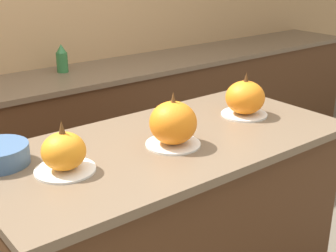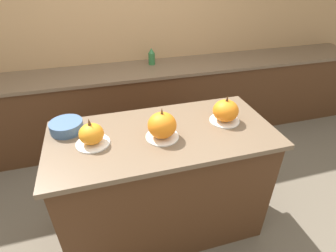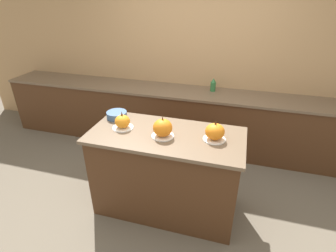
{
  "view_description": "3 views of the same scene",
  "coord_description": "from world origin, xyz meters",
  "px_view_note": "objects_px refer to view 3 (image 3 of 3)",
  "views": [
    {
      "loc": [
        -1.09,
        -1.38,
        1.67
      ],
      "look_at": [
        -0.03,
        -0.03,
        1.02
      ],
      "focal_mm": 50.0,
      "sensor_mm": 36.0,
      "label": 1
    },
    {
      "loc": [
        -0.37,
        -1.42,
        1.94
      ],
      "look_at": [
        0.04,
        0.0,
        0.99
      ],
      "focal_mm": 28.0,
      "sensor_mm": 36.0,
      "label": 2
    },
    {
      "loc": [
        0.64,
        -2.15,
        2.21
      ],
      "look_at": [
        0.03,
        -0.03,
        1.06
      ],
      "focal_mm": 28.0,
      "sensor_mm": 36.0,
      "label": 3
    }
  ],
  "objects_px": {
    "pumpkin_cake_right": "(215,132)",
    "pumpkin_cake_center": "(163,128)",
    "pumpkin_cake_left": "(123,122)",
    "bottle_tall": "(213,85)",
    "mixing_bowl": "(117,115)"
  },
  "relations": [
    {
      "from": "pumpkin_cake_center",
      "to": "pumpkin_cake_right",
      "type": "height_order",
      "value": "pumpkin_cake_center"
    },
    {
      "from": "pumpkin_cake_left",
      "to": "mixing_bowl",
      "type": "height_order",
      "value": "pumpkin_cake_left"
    },
    {
      "from": "bottle_tall",
      "to": "pumpkin_cake_center",
      "type": "bearing_deg",
      "value": -100.33
    },
    {
      "from": "pumpkin_cake_center",
      "to": "pumpkin_cake_right",
      "type": "relative_size",
      "value": 1.02
    },
    {
      "from": "pumpkin_cake_left",
      "to": "pumpkin_cake_right",
      "type": "bearing_deg",
      "value": 1.31
    },
    {
      "from": "pumpkin_cake_center",
      "to": "bottle_tall",
      "type": "bearing_deg",
      "value": 79.67
    },
    {
      "from": "pumpkin_cake_right",
      "to": "mixing_bowl",
      "type": "height_order",
      "value": "pumpkin_cake_right"
    },
    {
      "from": "pumpkin_cake_center",
      "to": "pumpkin_cake_right",
      "type": "distance_m",
      "value": 0.49
    },
    {
      "from": "pumpkin_cake_left",
      "to": "pumpkin_cake_center",
      "type": "height_order",
      "value": "pumpkin_cake_center"
    },
    {
      "from": "mixing_bowl",
      "to": "pumpkin_cake_right",
      "type": "bearing_deg",
      "value": -8.98
    },
    {
      "from": "pumpkin_cake_right",
      "to": "mixing_bowl",
      "type": "bearing_deg",
      "value": 171.02
    },
    {
      "from": "pumpkin_cake_left",
      "to": "bottle_tall",
      "type": "distance_m",
      "value": 1.66
    },
    {
      "from": "pumpkin_cake_right",
      "to": "mixing_bowl",
      "type": "xyz_separation_m",
      "value": [
        -1.09,
        0.17,
        -0.04
      ]
    },
    {
      "from": "pumpkin_cake_right",
      "to": "pumpkin_cake_center",
      "type": "bearing_deg",
      "value": -171.26
    },
    {
      "from": "pumpkin_cake_left",
      "to": "pumpkin_cake_center",
      "type": "bearing_deg",
      "value": -6.9
    }
  ]
}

